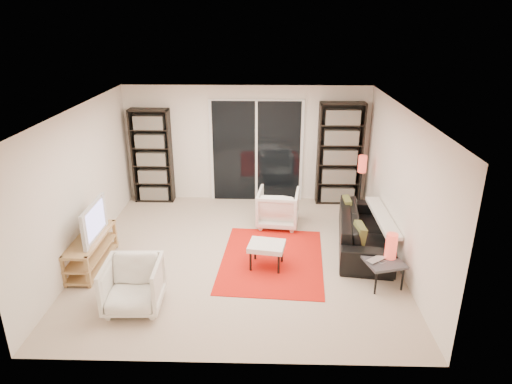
# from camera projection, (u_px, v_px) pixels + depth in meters

# --- Properties ---
(floor) EXTENTS (5.00, 5.00, 0.00)m
(floor) POSITION_uv_depth(u_px,v_px,m) (240.00, 255.00, 7.52)
(floor) COLOR #C7B097
(floor) RESTS_ON ground
(wall_back) EXTENTS (5.00, 0.02, 2.40)m
(wall_back) POSITION_uv_depth(u_px,v_px,m) (247.00, 144.00, 9.41)
(wall_back) COLOR white
(wall_back) RESTS_ON ground
(wall_front) EXTENTS (5.00, 0.02, 2.40)m
(wall_front) POSITION_uv_depth(u_px,v_px,m) (225.00, 272.00, 4.76)
(wall_front) COLOR white
(wall_front) RESTS_ON ground
(wall_left) EXTENTS (0.02, 5.00, 2.40)m
(wall_left) POSITION_uv_depth(u_px,v_px,m) (80.00, 185.00, 7.15)
(wall_left) COLOR white
(wall_left) RESTS_ON ground
(wall_right) EXTENTS (0.02, 5.00, 2.40)m
(wall_right) POSITION_uv_depth(u_px,v_px,m) (401.00, 188.00, 7.02)
(wall_right) COLOR white
(wall_right) RESTS_ON ground
(ceiling) EXTENTS (5.00, 5.00, 0.02)m
(ceiling) POSITION_uv_depth(u_px,v_px,m) (238.00, 110.00, 6.65)
(ceiling) COLOR white
(ceiling) RESTS_ON wall_back
(sliding_door) EXTENTS (1.92, 0.08, 2.16)m
(sliding_door) POSITION_uv_depth(u_px,v_px,m) (256.00, 152.00, 9.43)
(sliding_door) COLOR white
(sliding_door) RESTS_ON ground
(bookshelf_left) EXTENTS (0.80, 0.30, 1.95)m
(bookshelf_left) POSITION_uv_depth(u_px,v_px,m) (152.00, 156.00, 9.39)
(bookshelf_left) COLOR black
(bookshelf_left) RESTS_ON ground
(bookshelf_right) EXTENTS (0.90, 0.30, 2.10)m
(bookshelf_right) POSITION_uv_depth(u_px,v_px,m) (340.00, 154.00, 9.26)
(bookshelf_right) COLOR black
(bookshelf_right) RESTS_ON ground
(tv_stand) EXTENTS (0.42, 1.31, 0.50)m
(tv_stand) POSITION_uv_depth(u_px,v_px,m) (91.00, 251.00, 7.11)
(tv_stand) COLOR tan
(tv_stand) RESTS_ON floor
(tv) EXTENTS (0.14, 0.97, 0.56)m
(tv) POSITION_uv_depth(u_px,v_px,m) (88.00, 221.00, 6.92)
(tv) COLOR black
(tv) RESTS_ON tv_stand
(rug) EXTENTS (1.75, 2.28, 0.01)m
(rug) POSITION_uv_depth(u_px,v_px,m) (272.00, 260.00, 7.36)
(rug) COLOR red
(rug) RESTS_ON floor
(sofa) EXTENTS (1.12, 2.22, 0.62)m
(sofa) POSITION_uv_depth(u_px,v_px,m) (365.00, 230.00, 7.68)
(sofa) COLOR black
(sofa) RESTS_ON floor
(armchair_back) EXTENTS (0.83, 0.85, 0.69)m
(armchair_back) POSITION_uv_depth(u_px,v_px,m) (278.00, 208.00, 8.47)
(armchair_back) COLOR white
(armchair_back) RESTS_ON floor
(armchair_front) EXTENTS (0.76, 0.78, 0.69)m
(armchair_front) POSITION_uv_depth(u_px,v_px,m) (133.00, 285.00, 6.06)
(armchair_front) COLOR white
(armchair_front) RESTS_ON floor
(ottoman) EXTENTS (0.61, 0.53, 0.40)m
(ottoman) POSITION_uv_depth(u_px,v_px,m) (267.00, 247.00, 7.06)
(ottoman) COLOR white
(ottoman) RESTS_ON floor
(side_table) EXTENTS (0.64, 0.64, 0.40)m
(side_table) POSITION_uv_depth(u_px,v_px,m) (383.00, 263.00, 6.58)
(side_table) COLOR #3E3E43
(side_table) RESTS_ON floor
(laptop) EXTENTS (0.37, 0.36, 0.03)m
(laptop) POSITION_uv_depth(u_px,v_px,m) (379.00, 261.00, 6.53)
(laptop) COLOR silver
(laptop) RESTS_ON side_table
(table_lamp) EXTENTS (0.17, 0.17, 0.38)m
(table_lamp) POSITION_uv_depth(u_px,v_px,m) (391.00, 246.00, 6.57)
(table_lamp) COLOR #E6412C
(table_lamp) RESTS_ON side_table
(floor_lamp) EXTENTS (0.18, 0.18, 1.20)m
(floor_lamp) POSITION_uv_depth(u_px,v_px,m) (362.00, 171.00, 8.74)
(floor_lamp) COLOR black
(floor_lamp) RESTS_ON floor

